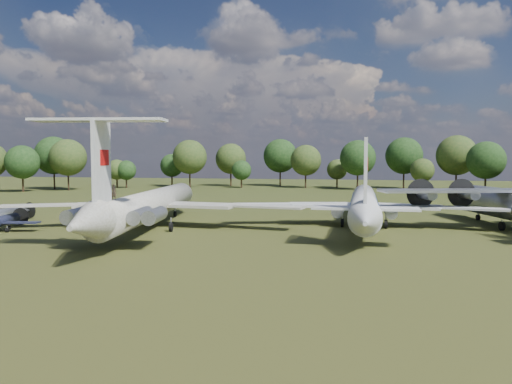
# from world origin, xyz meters

# --- Properties ---
(ground) EXTENTS (300.00, 300.00, 0.00)m
(ground) POSITION_xyz_m (0.00, 0.00, 0.00)
(ground) COLOR #213812
(ground) RESTS_ON ground
(il62_airliner) EXTENTS (47.21, 57.47, 5.13)m
(il62_airliner) POSITION_xyz_m (-4.94, -2.78, 2.57)
(il62_airliner) COLOR silver
(il62_airliner) RESTS_ON ground
(tu104_jet) EXTENTS (36.82, 48.83, 4.85)m
(tu104_jet) POSITION_xyz_m (22.53, 5.07, 2.43)
(tu104_jet) COLOR white
(tu104_jet) RESTS_ON ground
(person_on_il62) EXTENTS (0.65, 0.49, 1.61)m
(person_on_il62) POSITION_xyz_m (-2.92, -17.01, 5.94)
(person_on_il62) COLOR brown
(person_on_il62) RESTS_ON il62_airliner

